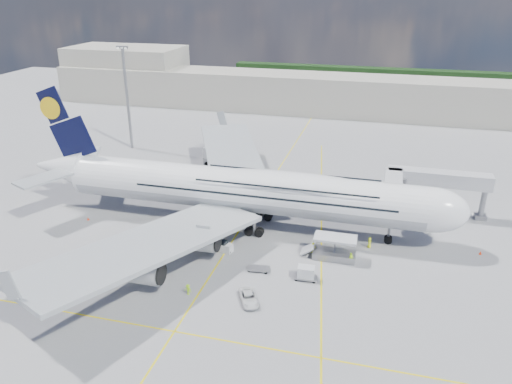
% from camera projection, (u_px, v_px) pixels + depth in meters
% --- Properties ---
extents(ground, '(300.00, 300.00, 0.00)m').
position_uv_depth(ground, '(225.00, 253.00, 79.40)').
color(ground, gray).
rests_on(ground, ground).
extents(taxi_line_main, '(0.25, 220.00, 0.01)m').
position_uv_depth(taxi_line_main, '(225.00, 253.00, 79.40)').
color(taxi_line_main, yellow).
rests_on(taxi_line_main, ground).
extents(taxi_line_cross, '(120.00, 0.25, 0.01)m').
position_uv_depth(taxi_line_cross, '(174.00, 331.00, 61.62)').
color(taxi_line_cross, yellow).
rests_on(taxi_line_cross, ground).
extents(taxi_line_diag, '(14.16, 99.06, 0.01)m').
position_uv_depth(taxi_line_diag, '(321.00, 235.00, 84.97)').
color(taxi_line_diag, yellow).
rests_on(taxi_line_diag, ground).
extents(airliner, '(77.26, 79.15, 23.71)m').
position_uv_depth(airliner, '(244.00, 190.00, 85.53)').
color(airliner, white).
rests_on(airliner, ground).
extents(jet_bridge, '(18.80, 12.10, 8.50)m').
position_uv_depth(jet_bridge, '(421.00, 183.00, 88.26)').
color(jet_bridge, '#B7B7BC').
rests_on(jet_bridge, ground).
extents(cargo_loader, '(8.53, 3.20, 3.67)m').
position_uv_depth(cargo_loader, '(333.00, 251.00, 77.50)').
color(cargo_loader, silver).
rests_on(cargo_loader, ground).
extents(light_mast, '(3.00, 0.70, 25.50)m').
position_uv_depth(light_mast, '(127.00, 97.00, 123.68)').
color(light_mast, gray).
rests_on(light_mast, ground).
extents(terminal, '(180.00, 16.00, 12.00)m').
position_uv_depth(terminal, '(316.00, 94.00, 161.47)').
color(terminal, '#B2AD9E').
rests_on(terminal, ground).
extents(hangar, '(40.00, 22.00, 18.00)m').
position_uv_depth(hangar, '(127.00, 72.00, 181.31)').
color(hangar, '#B2AD9E').
rests_on(hangar, ground).
extents(tree_line, '(160.00, 6.00, 8.00)m').
position_uv_depth(tree_line, '(436.00, 81.00, 192.78)').
color(tree_line, '#193814').
rests_on(tree_line, ground).
extents(dolly_row_a, '(3.50, 2.59, 0.46)m').
position_uv_depth(dolly_row_a, '(52.00, 267.00, 74.89)').
color(dolly_row_a, gray).
rests_on(dolly_row_a, ground).
extents(dolly_row_b, '(3.30, 2.47, 0.43)m').
position_uv_depth(dolly_row_b, '(154.00, 257.00, 77.49)').
color(dolly_row_b, gray).
rests_on(dolly_row_b, ground).
extents(dolly_row_c, '(2.75, 1.66, 0.38)m').
position_uv_depth(dolly_row_c, '(130.00, 269.00, 74.49)').
color(dolly_row_c, gray).
rests_on(dolly_row_c, ground).
extents(dolly_back, '(3.09, 1.76, 1.91)m').
position_uv_depth(dolly_back, '(131.00, 238.00, 81.88)').
color(dolly_back, gray).
rests_on(dolly_back, ground).
extents(dolly_nose_far, '(3.39, 1.94, 2.09)m').
position_uv_depth(dolly_nose_far, '(306.00, 273.00, 71.89)').
color(dolly_nose_far, gray).
rests_on(dolly_nose_far, ground).
extents(dolly_nose_near, '(3.37, 2.00, 0.47)m').
position_uv_depth(dolly_nose_near, '(258.00, 268.00, 74.39)').
color(dolly_nose_near, gray).
rests_on(dolly_nose_near, ground).
extents(baggage_tug, '(3.14, 1.98, 1.81)m').
position_uv_depth(baggage_tug, '(224.00, 247.00, 79.49)').
color(baggage_tug, silver).
rests_on(baggage_tug, ground).
extents(catering_truck_inner, '(6.30, 3.44, 3.55)m').
position_uv_depth(catering_truck_inner, '(220.00, 179.00, 104.17)').
color(catering_truck_inner, gray).
rests_on(catering_truck_inner, ground).
extents(catering_truck_outer, '(8.18, 5.26, 4.53)m').
position_uv_depth(catering_truck_outer, '(219.00, 159.00, 114.65)').
color(catering_truck_outer, gray).
rests_on(catering_truck_outer, ground).
extents(service_van, '(4.03, 5.13, 1.30)m').
position_uv_depth(service_van, '(249.00, 298.00, 66.97)').
color(service_van, silver).
rests_on(service_van, ground).
extents(crew_nose, '(0.85, 0.76, 1.95)m').
position_uv_depth(crew_nose, '(351.00, 259.00, 75.76)').
color(crew_nose, '#A2DA17').
rests_on(crew_nose, ground).
extents(crew_loader, '(1.21, 1.15, 1.96)m').
position_uv_depth(crew_loader, '(313.00, 248.00, 78.70)').
color(crew_loader, '#E1F419').
rests_on(crew_loader, ground).
extents(crew_wing, '(0.87, 1.20, 1.90)m').
position_uv_depth(crew_wing, '(84.00, 257.00, 76.38)').
color(crew_wing, '#ADDA17').
rests_on(crew_wing, ground).
extents(crew_van, '(0.71, 0.96, 1.80)m').
position_uv_depth(crew_van, '(369.00, 242.00, 80.65)').
color(crew_van, '#EFFF1A').
rests_on(crew_van, ground).
extents(crew_tug, '(1.14, 0.75, 1.65)m').
position_uv_depth(crew_tug, '(188.00, 290.00, 68.50)').
color(crew_tug, '#AEF219').
rests_on(crew_tug, ground).
extents(cone_nose, '(0.45, 0.45, 0.57)m').
position_uv_depth(cone_nose, '(480.00, 253.00, 78.83)').
color(cone_nose, '#F1340C').
rests_on(cone_nose, ground).
extents(cone_wing_left_inner, '(0.45, 0.45, 0.58)m').
position_uv_depth(cone_wing_left_inner, '(251.00, 186.00, 104.35)').
color(cone_wing_left_inner, '#F1340C').
rests_on(cone_wing_left_inner, ground).
extents(cone_wing_left_outer, '(0.39, 0.39, 0.50)m').
position_uv_depth(cone_wing_left_outer, '(232.00, 169.00, 113.86)').
color(cone_wing_left_outer, '#F1340C').
rests_on(cone_wing_left_outer, ground).
extents(cone_wing_right_inner, '(0.43, 0.43, 0.55)m').
position_uv_depth(cone_wing_right_inner, '(148.00, 281.00, 71.56)').
color(cone_wing_right_inner, '#F1340C').
rests_on(cone_wing_right_inner, ground).
extents(cone_wing_right_outer, '(0.38, 0.38, 0.49)m').
position_uv_depth(cone_wing_right_outer, '(96.00, 274.00, 73.25)').
color(cone_wing_right_outer, '#F1340C').
rests_on(cone_wing_right_outer, ground).
extents(cone_tail, '(0.46, 0.46, 0.58)m').
position_uv_depth(cone_tail, '(88.00, 219.00, 90.09)').
color(cone_tail, '#F1340C').
rests_on(cone_tail, ground).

